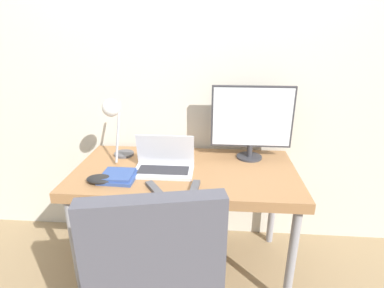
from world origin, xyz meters
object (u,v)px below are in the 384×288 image
(office_chair, at_px, (157,285))
(book_stack, at_px, (118,176))
(laptop, at_px, (164,164))
(desk_lamp, at_px, (114,118))
(game_controller, at_px, (100,179))
(monitor, at_px, (252,120))

(office_chair, xyz_separation_m, book_stack, (-0.33, 0.60, 0.18))
(laptop, relative_size, book_stack, 1.70)
(laptop, height_order, desk_lamp, desk_lamp)
(desk_lamp, distance_m, book_stack, 0.37)
(book_stack, height_order, game_controller, game_controller)
(laptop, xyz_separation_m, monitor, (0.54, 0.25, 0.22))
(game_controller, bearing_deg, office_chair, -52.65)
(monitor, xyz_separation_m, desk_lamp, (-0.86, -0.15, 0.03))
(desk_lamp, bearing_deg, book_stack, -72.14)
(desk_lamp, relative_size, book_stack, 2.04)
(monitor, relative_size, game_controller, 3.30)
(laptop, xyz_separation_m, game_controller, (-0.33, -0.18, -0.03))
(desk_lamp, distance_m, game_controller, 0.39)
(desk_lamp, xyz_separation_m, office_chair, (0.40, -0.82, -0.46))
(book_stack, bearing_deg, game_controller, -150.32)
(office_chair, distance_m, book_stack, 0.70)
(desk_lamp, bearing_deg, monitor, 10.18)
(laptop, relative_size, office_chair, 0.34)
(desk_lamp, xyz_separation_m, book_stack, (0.07, -0.22, -0.28))
(book_stack, bearing_deg, desk_lamp, 107.86)
(monitor, relative_size, office_chair, 0.50)
(office_chair, relative_size, game_controller, 6.54)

